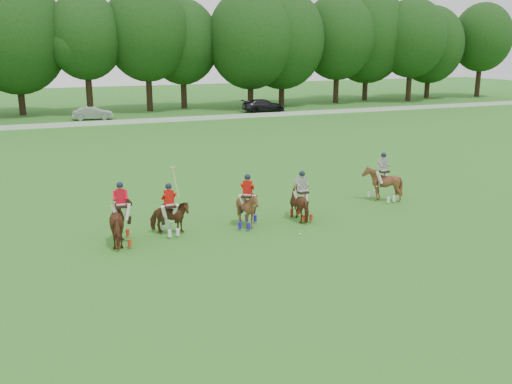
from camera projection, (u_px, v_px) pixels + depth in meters
name	position (u px, v px, depth m)	size (l,w,h in m)	color
ground	(253.00, 263.00, 20.02)	(180.00, 180.00, 0.00)	#2D7421
tree_line	(88.00, 37.00, 61.08)	(117.98, 14.32, 14.75)	black
boundary_rail	(104.00, 123.00, 54.00)	(120.00, 0.10, 0.44)	white
car_mid	(93.00, 113.00, 57.76)	(1.38, 3.96, 1.31)	#98989D
car_right	(264.00, 105.00, 64.65)	(1.99, 4.90, 1.42)	black
polo_red_a	(122.00, 221.00, 21.77)	(1.33, 2.18, 2.44)	#4E2914
polo_red_b	(170.00, 217.00, 22.88)	(1.42, 1.22, 2.66)	#4E2914
polo_red_c	(248.00, 208.00, 23.80)	(1.85, 1.88, 2.27)	#4E2914
polo_stripe_a	(301.00, 203.00, 24.80)	(1.09, 1.77, 2.18)	#4E2914
polo_stripe_b	(382.00, 183.00, 27.79)	(1.71, 1.83, 2.40)	#4E2914
polo_ball	(300.00, 234.00, 22.95)	(0.09, 0.09, 0.09)	white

